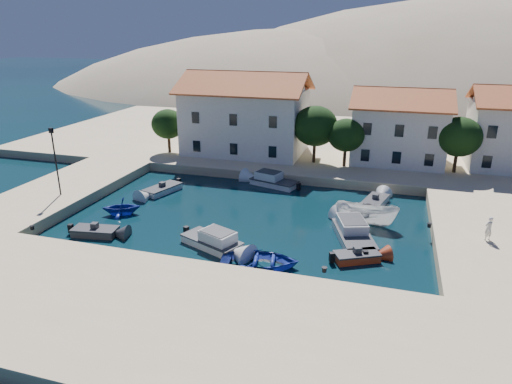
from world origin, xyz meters
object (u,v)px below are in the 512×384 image
building_left (246,112)px  boat_east (365,224)px  pedestrian (489,228)px  cabin_cruiser_south (212,240)px  lamppost (55,155)px  cabin_cruiser_east (354,234)px  rowboat_south (260,266)px  building_mid (399,125)px

building_left → boat_east: building_left is taller
pedestrian → building_left: bearing=-75.2°
building_left → cabin_cruiser_south: building_left is taller
lamppost → cabin_cruiser_east: 27.02m
boat_east → rowboat_south: bearing=153.2°
cabin_cruiser_south → rowboat_south: (4.35, -1.92, -0.48)m
cabin_cruiser_south → boat_east: 13.17m
rowboat_south → lamppost: bearing=63.9°
building_left → boat_east: (15.87, -16.47, -5.94)m
building_left → cabin_cruiser_east: (15.18, -19.85, -5.46)m
cabin_cruiser_east → pedestrian: pedestrian is taller
cabin_cruiser_east → lamppost: bearing=71.4°
cabin_cruiser_south → pedestrian: pedestrian is taller
building_left → pedestrian: size_ratio=8.13×
boat_east → pedestrian: size_ratio=2.91×
building_mid → pedestrian: size_ratio=5.81×
cabin_cruiser_south → building_mid: bearing=85.9°
building_left → boat_east: bearing=-46.1°
pedestrian → lamppost: bearing=-35.9°
pedestrian → boat_east: bearing=-54.4°
rowboat_south → cabin_cruiser_south: bearing=55.9°
boat_east → cabin_cruiser_east: bearing=176.0°
lamppost → boat_east: lamppost is taller
cabin_cruiser_east → building_left: bearing=18.5°
lamppost → cabin_cruiser_south: size_ratio=1.19×
building_left → lamppost: bearing=-119.9°
rowboat_south → building_left: bearing=9.6°
pedestrian → cabin_cruiser_south: bearing=-23.3°
pedestrian → building_mid: bearing=-109.2°
lamppost → pedestrian: size_ratio=3.44×
lamppost → cabin_cruiser_south: bearing=-13.6°
lamppost → cabin_cruiser_east: (26.68, 0.15, -4.28)m
building_mid → lamppost: building_mid is taller
building_left → building_mid: bearing=3.2°
building_mid → cabin_cruiser_east: building_mid is taller
building_mid → rowboat_south: size_ratio=1.96×
rowboat_south → pedestrian: (15.15, 6.75, 1.90)m
cabin_cruiser_east → pedestrian: (9.39, 0.69, 1.43)m
lamppost → boat_east: 28.00m
rowboat_south → boat_east: (6.46, 9.44, 0.00)m
building_left → building_mid: 18.04m
rowboat_south → cabin_cruiser_east: (5.77, 6.06, 0.48)m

